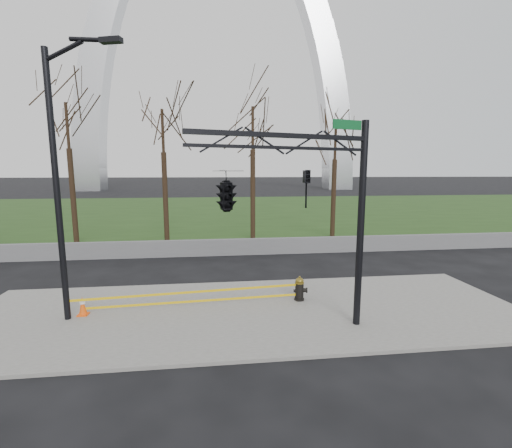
{
  "coord_description": "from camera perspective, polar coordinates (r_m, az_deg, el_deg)",
  "views": [
    {
      "loc": [
        -1.09,
        -10.72,
        4.63
      ],
      "look_at": [
        0.43,
        2.0,
        2.65
      ],
      "focal_mm": 24.24,
      "sensor_mm": 36.0,
      "label": 1
    }
  ],
  "objects": [
    {
      "name": "ground",
      "position": [
        11.73,
        -0.97,
        -14.46
      ],
      "size": [
        500.0,
        500.0,
        0.0
      ],
      "primitive_type": "plane",
      "color": "black",
      "rests_on": "ground"
    },
    {
      "name": "sidewalk",
      "position": [
        11.71,
        -0.98,
        -14.24
      ],
      "size": [
        18.0,
        6.0,
        0.1
      ],
      "primitive_type": "cube",
      "color": "slate",
      "rests_on": "ground"
    },
    {
      "name": "grass_strip",
      "position": [
        41.0,
        -5.28,
        2.29
      ],
      "size": [
        120.0,
        40.0,
        0.06
      ],
      "primitive_type": "cube",
      "color": "#223D16",
      "rests_on": "ground"
    },
    {
      "name": "guardrail",
      "position": [
        19.21,
        -3.43,
        -3.8
      ],
      "size": [
        60.0,
        0.3,
        0.9
      ],
      "primitive_type": "cube",
      "color": "#59595B",
      "rests_on": "ground"
    },
    {
      "name": "gateway_arch",
      "position": [
        90.15,
        -6.51,
        26.72
      ],
      "size": [
        66.0,
        6.0,
        65.0
      ],
      "primitive_type": null,
      "color": "silver",
      "rests_on": "ground"
    },
    {
      "name": "tree_row",
      "position": [
        23.48,
        -21.67,
        8.59
      ],
      "size": [
        32.0,
        4.0,
        9.61
      ],
      "color": "black",
      "rests_on": "ground"
    },
    {
      "name": "fire_hydrant",
      "position": [
        12.49,
        7.23,
        -10.6
      ],
      "size": [
        0.54,
        0.35,
        0.87
      ],
      "rotation": [
        0.0,
        0.0,
        -0.18
      ],
      "color": "black",
      "rests_on": "sidewalk"
    },
    {
      "name": "traffic_cone",
      "position": [
        12.49,
        -26.69,
        -11.98
      ],
      "size": [
        0.32,
        0.32,
        0.6
      ],
      "rotation": [
        0.0,
        0.0,
        -0.02
      ],
      "color": "#FF550D",
      "rests_on": "sidewalk"
    },
    {
      "name": "street_light",
      "position": [
        11.52,
        -29.37,
        7.99
      ],
      "size": [
        2.33,
        0.84,
        8.21
      ],
      "rotation": [
        0.0,
        0.0,
        -0.28
      ],
      "color": "black",
      "rests_on": "ground"
    },
    {
      "name": "traffic_signal_mast",
      "position": [
        8.58,
        -0.01,
        5.57
      ],
      "size": [
        4.95,
        2.54,
        6.0
      ],
      "rotation": [
        0.0,
        0.0,
        0.26
      ],
      "color": "black",
      "rests_on": "ground"
    },
    {
      "name": "caution_tape",
      "position": [
        11.9,
        -10.2,
        -11.7
      ],
      "size": [
        7.49,
        0.69,
        0.44
      ],
      "color": "#E6B60C",
      "rests_on": "ground"
    }
  ]
}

